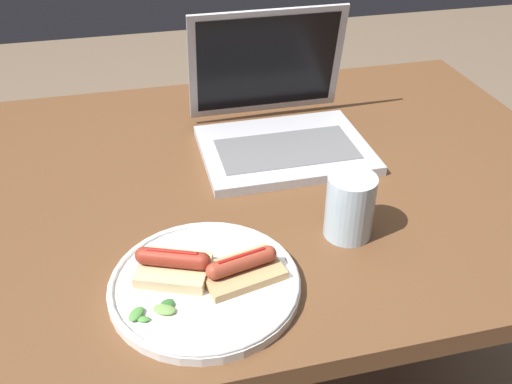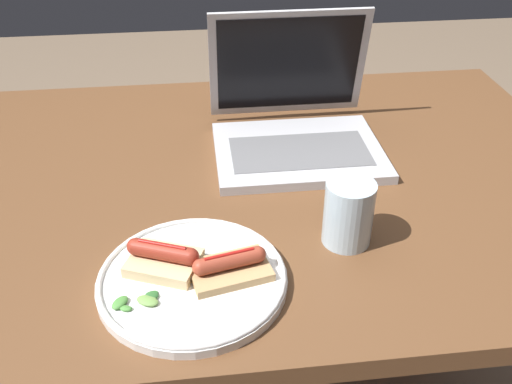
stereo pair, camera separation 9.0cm
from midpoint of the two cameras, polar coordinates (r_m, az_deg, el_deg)
desk at (r=1.10m, az=-1.42°, el=-1.43°), size 1.21×0.88×0.71m
laptop at (r=1.13m, az=0.06°, el=6.78°), size 0.32×0.29×0.25m
plate at (r=0.82m, az=-8.34°, el=-9.21°), size 0.27×0.27×0.02m
sausage_toast_left at (r=0.81m, az=-4.64°, el=-7.70°), size 0.12×0.09×0.04m
sausage_toast_middle at (r=0.82m, az=-11.40°, el=-7.32°), size 0.12×0.11×0.04m
salad_pile at (r=0.78m, az=-13.39°, el=-11.60°), size 0.07×0.04×0.01m
drinking_glass at (r=0.89m, az=6.52°, el=-1.54°), size 0.08×0.08×0.11m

